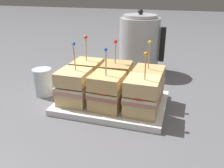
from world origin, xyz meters
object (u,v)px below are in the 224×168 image
at_px(sandwich_front_center, 106,91).
at_px(sandwich_front_right, 142,96).
at_px(sandwich_front_left, 74,87).
at_px(kettle_steel, 139,45).
at_px(drinking_glass, 43,82).
at_px(sandwich_back_center, 117,79).
at_px(sandwich_back_right, 148,83).
at_px(serving_platter, 112,103).
at_px(sandwich_back_left, 88,76).

height_order(sandwich_front_center, sandwich_front_right, sandwich_front_center).
distance_m(sandwich_front_left, kettle_steel, 0.39).
bearing_deg(drinking_glass, sandwich_back_center, 9.63).
xyz_separation_m(sandwich_front_left, sandwich_front_right, (0.20, -0.00, 0.00)).
xyz_separation_m(sandwich_back_center, sandwich_back_right, (0.10, -0.00, -0.00)).
xyz_separation_m(sandwich_back_center, kettle_steel, (0.02, 0.27, 0.05)).
relative_size(serving_platter, drinking_glass, 3.57).
bearing_deg(sandwich_front_center, drinking_glass, 166.04).
distance_m(serving_platter, sandwich_back_center, 0.08).
height_order(sandwich_front_center, sandwich_back_left, sandwich_back_left).
xyz_separation_m(sandwich_front_center, sandwich_back_right, (0.10, 0.10, -0.00)).
height_order(serving_platter, sandwich_back_left, sandwich_back_left).
xyz_separation_m(sandwich_front_right, kettle_steel, (-0.08, 0.37, 0.05)).
distance_m(sandwich_back_left, sandwich_back_center, 0.10).
height_order(sandwich_back_left, drinking_glass, sandwich_back_left).
distance_m(sandwich_back_right, drinking_glass, 0.34).
bearing_deg(sandwich_back_left, serving_platter, -27.51).
relative_size(sandwich_front_center, sandwich_front_right, 1.01).
bearing_deg(sandwich_back_right, sandwich_front_right, -91.12).
bearing_deg(drinking_glass, sandwich_back_left, 16.00).
distance_m(kettle_steel, drinking_glass, 0.41).
bearing_deg(serving_platter, drinking_glass, 177.47).
distance_m(serving_platter, sandwich_front_left, 0.12).
bearing_deg(sandwich_front_right, drinking_glass, 169.80).
bearing_deg(sandwich_front_center, sandwich_front_right, -0.86).
bearing_deg(sandwich_back_center, drinking_glass, -170.37).
relative_size(sandwich_front_right, sandwich_back_center, 1.00).
bearing_deg(sandwich_back_left, sandwich_front_left, -90.86).
bearing_deg(kettle_steel, sandwich_front_center, -92.99).
height_order(sandwich_front_left, sandwich_back_left, sandwich_front_left).
height_order(sandwich_front_center, sandwich_back_right, sandwich_back_right).
bearing_deg(sandwich_front_left, kettle_steel, 72.45).
xyz_separation_m(sandwich_back_right, kettle_steel, (-0.08, 0.28, 0.05)).
relative_size(sandwich_front_center, sandwich_back_center, 1.01).
relative_size(sandwich_back_left, kettle_steel, 0.71).
bearing_deg(sandwich_back_center, sandwich_front_left, -135.78).
height_order(sandwich_front_left, drinking_glass, sandwich_front_left).
bearing_deg(sandwich_front_center, serving_platter, 88.20).
height_order(sandwich_front_center, sandwich_back_center, sandwich_front_center).
xyz_separation_m(sandwich_front_left, sandwich_front_center, (0.10, -0.00, -0.00)).
bearing_deg(sandwich_front_left, sandwich_back_right, 25.38).
bearing_deg(sandwich_front_center, sandwich_back_left, 134.10).
bearing_deg(sandwich_front_left, sandwich_back_left, 89.14).
height_order(sandwich_back_right, kettle_steel, kettle_steel).
bearing_deg(sandwich_back_left, sandwich_back_right, -0.94).
relative_size(sandwich_back_center, drinking_glass, 1.93).
bearing_deg(sandwich_back_right, sandwich_back_center, 177.94).
xyz_separation_m(sandwich_front_left, sandwich_back_center, (0.10, 0.10, 0.00)).
bearing_deg(kettle_steel, drinking_glass, -129.29).
bearing_deg(sandwich_front_left, sandwich_back_center, 44.22).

